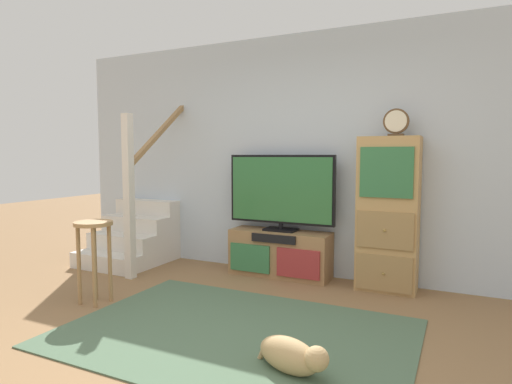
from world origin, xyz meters
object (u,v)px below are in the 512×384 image
Objects in this scene: television at (281,191)px; dog at (292,356)px; desk_clock at (396,122)px; side_cabinet at (388,214)px; bar_stool_near at (94,243)px; media_console at (280,254)px.

television reaches higher than dog.
desk_clock is at bearing 81.02° from dog.
bar_stool_near is (-2.34, -1.56, -0.21)m from side_cabinet.
side_cabinet reaches higher than media_console.
television is at bearing 178.65° from desk_clock.
television is 2.33× the size of dog.
bar_stool_near is at bearing -127.00° from television.
side_cabinet is at bearing 0.50° from media_console.
media_console is at bearing 179.77° from desk_clock.
bar_stool_near reaches higher than dog.
desk_clock is at bearing -1.35° from television.
dog is at bearing -65.54° from television.
bar_stool_near is (-1.19, -1.55, 0.30)m from media_console.
television is 1.41m from desk_clock.
media_console reaches higher than dog.
desk_clock is at bearing 32.78° from bar_stool_near.
media_console is 1.86m from desk_clock.
dog is (-0.31, -1.96, -1.55)m from desk_clock.
television is at bearing 90.00° from media_console.
desk_clock is (1.21, -0.03, 0.71)m from television.
dog is at bearing -65.28° from media_console.
dog is at bearing -98.98° from desk_clock.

